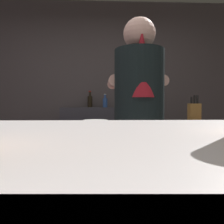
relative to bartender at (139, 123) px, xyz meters
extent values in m
cube|color=#524A4A|center=(-0.31, 2.00, 0.35)|extent=(5.20, 0.10, 2.70)
cube|color=brown|center=(0.04, 0.46, -0.53)|extent=(2.10, 0.60, 0.94)
cube|color=#3D3C44|center=(-0.35, 1.72, -0.45)|extent=(0.97, 0.36, 1.09)
cube|color=#2A2E2F|center=(0.00, 0.01, -0.53)|extent=(0.28, 0.20, 0.93)
cylinder|color=black|center=(0.00, 0.01, 0.22)|extent=(0.34, 0.34, 0.57)
sphere|color=#D7A392|center=(0.00, 0.01, 0.61)|extent=(0.22, 0.22, 0.22)
cone|color=maroon|center=(0.00, -0.09, 0.39)|extent=(0.18, 0.18, 0.44)
cylinder|color=#D7A392|center=(-0.17, 0.16, 0.30)|extent=(0.08, 0.32, 0.08)
cylinder|color=#D7A392|center=(0.17, 0.17, 0.30)|extent=(0.08, 0.32, 0.08)
cube|color=olive|center=(0.59, 0.51, 0.04)|extent=(0.10, 0.08, 0.20)
cylinder|color=black|center=(0.57, 0.51, 0.17)|extent=(0.02, 0.02, 0.06)
cylinder|color=black|center=(0.59, 0.51, 0.18)|extent=(0.02, 0.02, 0.08)
cylinder|color=black|center=(0.62, 0.51, 0.18)|extent=(0.02, 0.02, 0.08)
cylinder|color=silver|center=(-0.31, 0.41, -0.03)|extent=(0.21, 0.21, 0.06)
cube|color=silver|center=(0.28, 0.41, -0.06)|extent=(0.23, 0.12, 0.01)
cylinder|color=red|center=(0.04, 1.69, 0.15)|extent=(0.07, 0.07, 0.12)
cylinder|color=red|center=(0.04, 1.69, 0.24)|extent=(0.03, 0.03, 0.05)
cylinder|color=white|center=(0.04, 1.69, 0.27)|extent=(0.04, 0.04, 0.01)
cylinder|color=#31559B|center=(-0.21, 1.77, 0.16)|extent=(0.07, 0.07, 0.13)
cylinder|color=#31559B|center=(-0.21, 1.77, 0.25)|extent=(0.03, 0.03, 0.05)
cylinder|color=silver|center=(-0.21, 1.77, 0.28)|extent=(0.03, 0.03, 0.01)
cylinder|color=black|center=(-0.44, 1.80, 0.17)|extent=(0.07, 0.07, 0.16)
cylinder|color=black|center=(-0.44, 1.80, 0.29)|extent=(0.03, 0.03, 0.06)
cylinder|color=red|center=(-0.44, 1.80, 0.33)|extent=(0.04, 0.04, 0.01)
camera|label=1|loc=(-0.25, -1.56, 0.13)|focal=36.71mm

